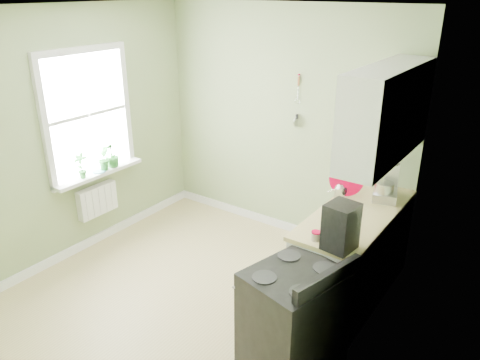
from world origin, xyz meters
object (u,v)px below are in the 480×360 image
Objects in this scene: stand_mixer at (388,180)px; kettle at (339,192)px; stove at (293,319)px; coffee_maker at (340,228)px.

kettle is at bearing -136.04° from stand_mixer.
stand_mixer is at bearing 85.75° from stove.
kettle is (-0.23, 1.28, 0.56)m from stove.
coffee_maker is at bearing 72.13° from stove.
coffee_maker reaches higher than stove.
coffee_maker is at bearing -65.99° from kettle.
stove is at bearing -107.87° from coffee_maker.
kettle is 0.91m from coffee_maker.
stand_mixer is 1.15× the size of coffee_maker.
stand_mixer is 0.49m from kettle.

